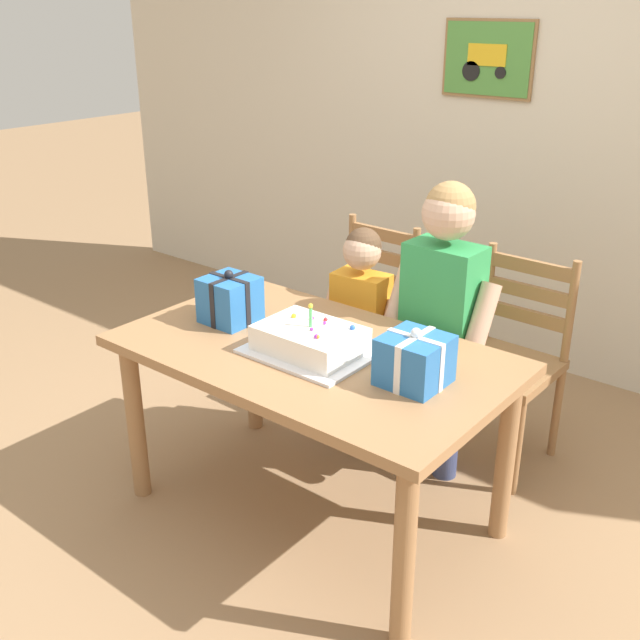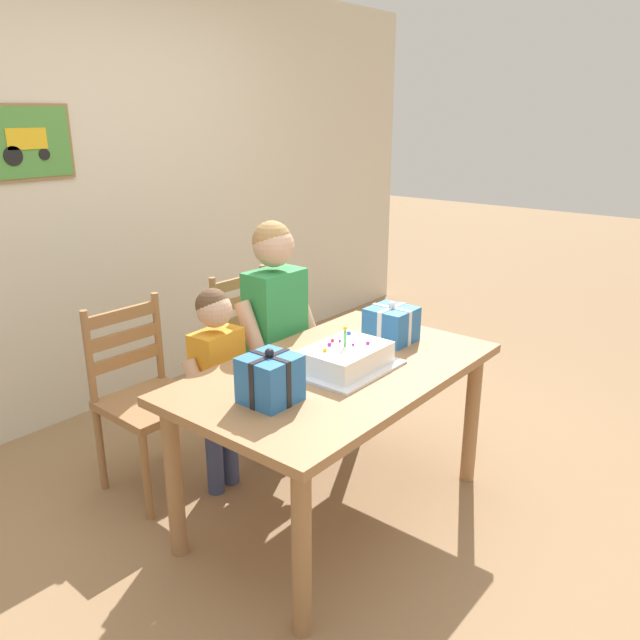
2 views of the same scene
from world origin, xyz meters
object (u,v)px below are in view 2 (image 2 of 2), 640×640
at_px(birthday_cake, 346,358).
at_px(gift_box_red_large, 270,379).
at_px(dining_table, 337,389).
at_px(gift_box_beside_cake, 391,324).
at_px(chair_right, 259,352).
at_px(child_older, 276,319).
at_px(child_younger, 218,372).
at_px(chair_left, 147,397).

distance_m(birthday_cake, gift_box_red_large, 0.44).
xyz_separation_m(dining_table, gift_box_beside_cake, (0.43, 0.01, 0.18)).
height_order(birthday_cake, chair_right, chair_right).
xyz_separation_m(chair_right, child_older, (-0.17, -0.30, 0.31)).
relative_size(gift_box_beside_cake, chair_right, 0.23).
height_order(birthday_cake, gift_box_red_large, gift_box_red_large).
distance_m(dining_table, birthday_cake, 0.15).
bearing_deg(chair_right, gift_box_red_large, -132.97).
bearing_deg(gift_box_red_large, child_older, 41.67).
height_order(chair_right, child_younger, child_younger).
bearing_deg(child_older, chair_right, 60.23).
bearing_deg(child_younger, chair_left, 123.14).
bearing_deg(dining_table, gift_box_red_large, 179.92).
height_order(birthday_cake, gift_box_beside_cake, gift_box_beside_cake).
bearing_deg(chair_right, child_younger, -152.36).
bearing_deg(birthday_cake, chair_right, 67.63).
relative_size(chair_left, chair_right, 1.00).
bearing_deg(chair_right, chair_left, -180.00).
bearing_deg(gift_box_beside_cake, chair_left, 133.57).
bearing_deg(chair_left, dining_table, -66.08).
relative_size(dining_table, chair_left, 1.56).
bearing_deg(birthday_cake, dining_table, 116.69).
bearing_deg(gift_box_beside_cake, dining_table, -178.93).
xyz_separation_m(gift_box_beside_cake, chair_right, (-0.05, 0.85, -0.34)).
xyz_separation_m(child_older, child_younger, (-0.40, 0.00, -0.16)).
bearing_deg(gift_box_beside_cake, chair_right, 93.06).
distance_m(birthday_cake, child_younger, 0.64).
bearing_deg(gift_box_beside_cake, gift_box_red_large, -179.50).
xyz_separation_m(gift_box_beside_cake, child_younger, (-0.61, 0.55, -0.19)).
distance_m(child_older, child_younger, 0.43).
bearing_deg(child_younger, chair_right, 27.64).
height_order(gift_box_beside_cake, child_older, child_older).
distance_m(chair_left, child_younger, 0.39).
bearing_deg(chair_left, gift_box_red_large, -92.38).
distance_m(birthday_cake, child_older, 0.62).
height_order(gift_box_red_large, chair_left, gift_box_red_large).
height_order(child_older, child_younger, child_older).
bearing_deg(chair_right, birthday_cake, -112.37).
bearing_deg(child_younger, birthday_cake, -71.15).
height_order(dining_table, birthday_cake, birthday_cake).
height_order(dining_table, chair_left, chair_left).
distance_m(chair_left, chair_right, 0.76).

